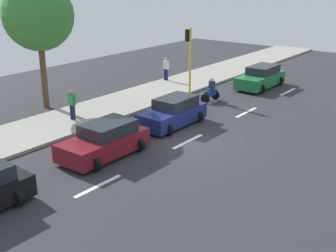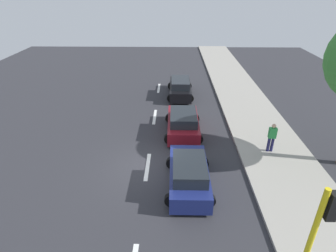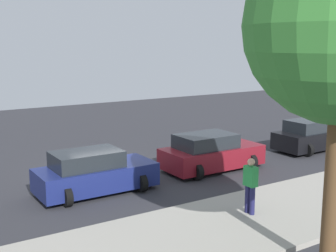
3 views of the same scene
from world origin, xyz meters
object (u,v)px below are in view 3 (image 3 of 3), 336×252
at_px(car_dark_blue, 94,173).
at_px(car_black, 315,135).
at_px(pedestrian_by_tree, 250,184).
at_px(car_maroon, 211,153).

relative_size(car_dark_blue, car_black, 0.92).
bearing_deg(car_black, pedestrian_by_tree, -61.15).
height_order(car_maroon, pedestrian_by_tree, pedestrian_by_tree).
distance_m(car_maroon, pedestrian_by_tree, 5.30).
height_order(car_dark_blue, car_black, same).
bearing_deg(car_maroon, car_black, 90.49).
bearing_deg(car_dark_blue, car_maroon, 91.31).
distance_m(car_maroon, car_black, 6.50).
height_order(car_maroon, car_black, same).
relative_size(car_dark_blue, pedestrian_by_tree, 2.44).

